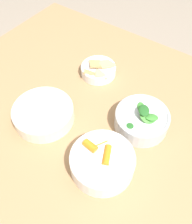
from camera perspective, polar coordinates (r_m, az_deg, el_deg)
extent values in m
plane|color=gray|center=(1.48, -1.17, -19.49)|extent=(10.00, 10.00, 0.00)
cube|color=#99724C|center=(0.82, -1.99, -2.74)|extent=(1.17, 1.02, 0.03)
cube|color=olive|center=(1.56, -7.43, 9.42)|extent=(0.06, 0.06, 0.72)
cylinder|color=white|center=(0.70, 1.45, -11.45)|extent=(0.18, 0.18, 0.06)
torus|color=white|center=(0.68, 1.49, -10.36)|extent=(0.18, 0.18, 0.01)
cylinder|color=orange|center=(0.68, 1.96, -11.21)|extent=(0.05, 0.03, 0.02)
cylinder|color=orange|center=(0.69, 1.20, -10.89)|extent=(0.04, 0.05, 0.02)
cylinder|color=orange|center=(0.70, 0.54, -7.86)|extent=(0.05, 0.06, 0.02)
cylinder|color=orange|center=(0.68, 3.29, -12.31)|extent=(0.06, 0.05, 0.02)
cylinder|color=orange|center=(0.68, -1.32, -7.74)|extent=(0.04, 0.03, 0.02)
cylinder|color=orange|center=(0.68, 2.50, -9.85)|extent=(0.04, 0.06, 0.02)
cylinder|color=silver|center=(0.79, 10.33, -1.90)|extent=(0.17, 0.17, 0.05)
torus|color=silver|center=(0.77, 10.62, -0.68)|extent=(0.17, 0.17, 0.01)
ellipsoid|color=#3D8433|center=(0.76, 12.28, -2.49)|extent=(0.03, 0.04, 0.03)
ellipsoid|color=#235B23|center=(0.75, 10.88, 0.40)|extent=(0.05, 0.06, 0.02)
ellipsoid|color=#3D8433|center=(0.79, 10.06, 1.07)|extent=(0.04, 0.05, 0.02)
ellipsoid|color=#3D8433|center=(0.76, 12.61, -1.16)|extent=(0.05, 0.06, 0.03)
ellipsoid|color=#235B23|center=(0.75, 7.81, -2.76)|extent=(0.04, 0.05, 0.02)
ellipsoid|color=#4C933D|center=(0.75, 11.06, -1.27)|extent=(0.04, 0.03, 0.03)
cylinder|color=silver|center=(0.81, -11.89, -0.46)|extent=(0.19, 0.19, 0.05)
torus|color=silver|center=(0.80, -12.17, 0.59)|extent=(0.19, 0.19, 0.01)
cylinder|color=brown|center=(0.82, -11.81, -0.76)|extent=(0.18, 0.18, 0.03)
ellipsoid|color=#A36B4C|center=(0.85, -14.48, 3.14)|extent=(0.01, 0.01, 0.01)
ellipsoid|color=#AD7551|center=(0.78, -13.30, -2.99)|extent=(0.01, 0.01, 0.01)
ellipsoid|color=#AD7551|center=(0.77, -12.49, -3.84)|extent=(0.01, 0.01, 0.01)
ellipsoid|color=#8E5B3D|center=(0.77, -15.05, -4.46)|extent=(0.01, 0.01, 0.01)
ellipsoid|color=#8E5B3D|center=(0.85, -15.26, 2.61)|extent=(0.01, 0.01, 0.01)
ellipsoid|color=#AD7551|center=(0.81, -6.62, 1.44)|extent=(0.01, 0.01, 0.01)
ellipsoid|color=#AD7551|center=(0.78, -10.83, -2.26)|extent=(0.01, 0.01, 0.01)
ellipsoid|color=#AD7551|center=(0.82, -17.88, -0.35)|extent=(0.01, 0.01, 0.01)
ellipsoid|color=#AD7551|center=(0.84, -15.00, 2.64)|extent=(0.01, 0.01, 0.01)
cylinder|color=beige|center=(0.81, -9.18, 1.57)|extent=(0.03, 0.03, 0.01)
cylinder|color=beige|center=(0.79, -9.69, -0.44)|extent=(0.02, 0.02, 0.01)
cylinder|color=beige|center=(0.82, -14.01, 1.53)|extent=(0.03, 0.03, 0.01)
cylinder|color=#E0A88E|center=(0.83, -10.20, 2.72)|extent=(0.03, 0.03, 0.01)
cylinder|color=white|center=(0.95, 0.54, 9.50)|extent=(0.13, 0.13, 0.03)
torus|color=white|center=(0.94, 0.55, 10.24)|extent=(0.13, 0.13, 0.01)
cube|color=tan|center=(0.94, 0.49, 9.66)|extent=(0.05, 0.06, 0.02)
cube|color=tan|center=(0.95, 0.25, 10.08)|extent=(0.05, 0.06, 0.02)
cube|color=tan|center=(0.93, -1.39, 9.33)|extent=(0.07, 0.07, 0.02)
cube|color=tan|center=(0.91, 1.18, 8.69)|extent=(0.06, 0.06, 0.02)
cube|color=tan|center=(0.95, 2.44, 10.97)|extent=(0.07, 0.08, 0.02)
cube|color=tan|center=(0.94, -0.18, 10.94)|extent=(0.06, 0.06, 0.02)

